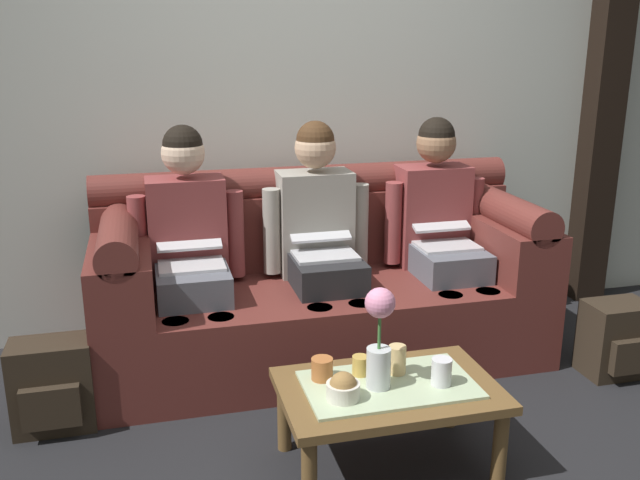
{
  "coord_description": "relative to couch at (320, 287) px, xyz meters",
  "views": [
    {
      "loc": [
        -0.84,
        -2.12,
        1.62
      ],
      "look_at": [
        -0.07,
        0.89,
        0.71
      ],
      "focal_mm": 38.96,
      "sensor_mm": 36.0,
      "label": 1
    }
  ],
  "objects": [
    {
      "name": "backpack_right",
      "position": [
        1.36,
        -0.6,
        -0.19
      ],
      "size": [
        0.31,
        0.26,
        0.37
      ],
      "color": "#2D2319",
      "rests_on": "ground_plane"
    },
    {
      "name": "flower_vase",
      "position": [
        -0.05,
        -1.07,
        0.2
      ],
      "size": [
        0.11,
        0.11,
        0.39
      ],
      "color": "silver",
      "rests_on": "coffee_table"
    },
    {
      "name": "cup_far_center",
      "position": [
        -0.08,
        -0.96,
        0.03
      ],
      "size": [
        0.06,
        0.06,
        0.08
      ],
      "primitive_type": "cylinder",
      "color": "gold",
      "rests_on": "coffee_table"
    },
    {
      "name": "cup_near_right",
      "position": [
        0.19,
        -1.11,
        0.04
      ],
      "size": [
        0.08,
        0.08,
        0.1
      ],
      "primitive_type": "cylinder",
      "color": "silver",
      "rests_on": "coffee_table"
    },
    {
      "name": "coffee_table",
      "position": [
        -0.0,
        -1.06,
        -0.07
      ],
      "size": [
        0.83,
        0.53,
        0.36
      ],
      "color": "brown",
      "rests_on": "ground_plane"
    },
    {
      "name": "person_right",
      "position": [
        0.66,
        -0.0,
        0.29
      ],
      "size": [
        0.56,
        0.67,
        1.22
      ],
      "color": "#595B66",
      "rests_on": "ground_plane"
    },
    {
      "name": "timber_pillar",
      "position": [
        1.87,
        0.41,
        1.08
      ],
      "size": [
        0.2,
        0.2,
        2.9
      ],
      "primitive_type": "cube",
      "color": "black",
      "rests_on": "ground_plane"
    },
    {
      "name": "person_left",
      "position": [
        -0.66,
        -0.0,
        0.29
      ],
      "size": [
        0.56,
        0.67,
        1.22
      ],
      "color": "#595B66",
      "rests_on": "ground_plane"
    },
    {
      "name": "person_middle",
      "position": [
        -0.0,
        -0.0,
        0.29
      ],
      "size": [
        0.56,
        0.67,
        1.22
      ],
      "color": "#232326",
      "rests_on": "ground_plane"
    },
    {
      "name": "cup_near_left",
      "position": [
        0.06,
        -0.98,
        0.05
      ],
      "size": [
        0.07,
        0.07,
        0.11
      ],
      "primitive_type": "cylinder",
      "color": "#DBB77A",
      "rests_on": "coffee_table"
    },
    {
      "name": "snack_bowl",
      "position": [
        -0.2,
        -1.12,
        0.03
      ],
      "size": [
        0.12,
        0.12,
        0.1
      ],
      "color": "silver",
      "rests_on": "coffee_table"
    },
    {
      "name": "couch",
      "position": [
        0.0,
        0.0,
        0.0
      ],
      "size": [
        2.24,
        0.88,
        0.96
      ],
      "color": "maroon",
      "rests_on": "ground_plane"
    },
    {
      "name": "backpack_left",
      "position": [
        -1.28,
        -0.44,
        -0.18
      ],
      "size": [
        0.34,
        0.25,
        0.4
      ],
      "color": "#2D2319",
      "rests_on": "ground_plane"
    },
    {
      "name": "back_wall_patterned",
      "position": [
        -0.0,
        0.53,
        1.08
      ],
      "size": [
        6.0,
        0.12,
        2.9
      ],
      "primitive_type": "cube",
      "color": "silver",
      "rests_on": "ground_plane"
    },
    {
      "name": "cup_far_left",
      "position": [
        -0.24,
        -0.96,
        0.03
      ],
      "size": [
        0.08,
        0.08,
        0.09
      ],
      "primitive_type": "cylinder",
      "color": "#B26633",
      "rests_on": "coffee_table"
    }
  ]
}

